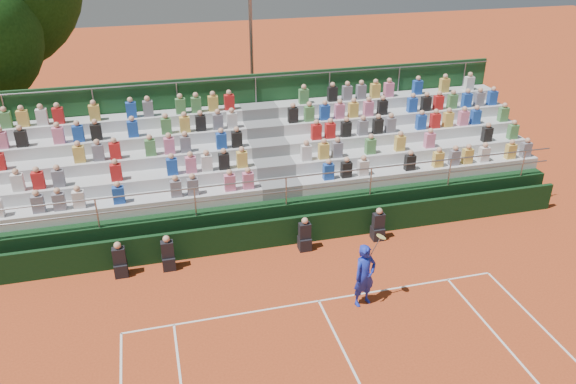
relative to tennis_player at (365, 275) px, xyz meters
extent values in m
plane|color=#B9461E|center=(-1.19, 0.40, -0.96)|extent=(90.00, 90.00, 0.00)
cube|color=white|center=(-1.19, 0.40, -0.95)|extent=(11.00, 0.06, 0.01)
cube|color=white|center=(-1.19, -2.80, -0.95)|extent=(0.06, 6.40, 0.01)
cube|color=black|center=(-1.19, 3.60, -0.46)|extent=(20.00, 0.15, 1.00)
cube|color=black|center=(-6.67, 3.15, -0.74)|extent=(0.40, 0.40, 0.44)
cube|color=black|center=(-6.67, 3.15, -0.26)|extent=(0.38, 0.25, 0.55)
sphere|color=tan|center=(-6.67, 3.15, 0.12)|extent=(0.22, 0.22, 0.22)
cube|color=black|center=(-5.23, 3.15, -0.74)|extent=(0.40, 0.40, 0.44)
cube|color=black|center=(-5.23, 3.15, -0.26)|extent=(0.38, 0.25, 0.55)
sphere|color=tan|center=(-5.23, 3.15, 0.12)|extent=(0.22, 0.22, 0.22)
cube|color=black|center=(-0.82, 3.15, -0.74)|extent=(0.40, 0.40, 0.44)
cube|color=black|center=(-0.82, 3.15, -0.26)|extent=(0.38, 0.25, 0.55)
sphere|color=tan|center=(-0.82, 3.15, 0.12)|extent=(0.22, 0.22, 0.22)
cube|color=black|center=(1.76, 3.15, -0.74)|extent=(0.40, 0.40, 0.44)
cube|color=black|center=(1.76, 3.15, -0.26)|extent=(0.38, 0.25, 0.55)
sphere|color=tan|center=(1.76, 3.15, 0.12)|extent=(0.22, 0.22, 0.22)
cube|color=black|center=(-1.19, 6.70, -0.36)|extent=(20.00, 5.20, 1.20)
cube|color=silver|center=(-6.54, 5.02, 0.45)|extent=(9.30, 0.85, 0.42)
cube|color=silver|center=(4.16, 5.02, 0.45)|extent=(9.30, 0.85, 0.42)
cube|color=slate|center=(-1.19, 5.02, 0.45)|extent=(1.40, 0.85, 0.42)
cube|color=silver|center=(-6.54, 5.87, 0.87)|extent=(9.30, 0.85, 0.42)
cube|color=silver|center=(4.16, 5.87, 0.87)|extent=(9.30, 0.85, 0.42)
cube|color=slate|center=(-1.19, 5.87, 0.87)|extent=(1.40, 0.85, 0.42)
cube|color=silver|center=(-6.54, 6.72, 1.29)|extent=(9.30, 0.85, 0.42)
cube|color=silver|center=(4.16, 6.72, 1.29)|extent=(9.30, 0.85, 0.42)
cube|color=slate|center=(-1.19, 6.72, 1.29)|extent=(1.40, 0.85, 0.42)
cube|color=silver|center=(-6.54, 7.57, 1.71)|extent=(9.30, 0.85, 0.42)
cube|color=silver|center=(4.16, 7.57, 1.71)|extent=(9.30, 0.85, 0.42)
cube|color=slate|center=(-1.19, 7.57, 1.71)|extent=(1.40, 0.85, 0.42)
cube|color=silver|center=(-6.54, 8.42, 2.13)|extent=(9.30, 0.85, 0.42)
cube|color=silver|center=(4.16, 8.42, 2.13)|extent=(9.30, 0.85, 0.42)
cube|color=slate|center=(-1.19, 8.42, 2.13)|extent=(1.40, 0.85, 0.42)
cube|color=#1A4321|center=(-1.19, 8.95, 1.24)|extent=(20.00, 0.12, 4.40)
cylinder|color=gray|center=(-1.19, 4.15, 1.24)|extent=(20.00, 0.05, 0.05)
cylinder|color=gray|center=(-1.19, 8.85, 3.34)|extent=(20.00, 0.05, 0.05)
cube|color=slate|center=(-8.95, 4.87, 0.94)|extent=(0.36, 0.24, 0.56)
cube|color=slate|center=(-8.33, 4.87, 0.94)|extent=(0.36, 0.24, 0.56)
cube|color=silver|center=(-7.74, 4.87, 0.94)|extent=(0.36, 0.24, 0.56)
cube|color=#1E4CB2|center=(-6.53, 4.87, 0.94)|extent=(0.36, 0.24, 0.56)
cube|color=slate|center=(-4.72, 4.87, 0.94)|extent=(0.36, 0.24, 0.56)
cube|color=slate|center=(-4.18, 4.87, 0.94)|extent=(0.36, 0.24, 0.56)
cube|color=pink|center=(-2.95, 4.87, 0.94)|extent=(0.36, 0.24, 0.56)
cube|color=pink|center=(-2.32, 4.87, 0.94)|extent=(0.36, 0.24, 0.56)
cube|color=silver|center=(-9.57, 5.72, 1.36)|extent=(0.36, 0.24, 0.56)
cube|color=red|center=(-8.97, 5.72, 1.36)|extent=(0.36, 0.24, 0.56)
cube|color=slate|center=(-8.36, 5.72, 1.36)|extent=(0.36, 0.24, 0.56)
cube|color=red|center=(-6.56, 5.72, 1.36)|extent=(0.36, 0.24, 0.56)
cube|color=#1E4CB2|center=(-4.75, 5.72, 1.36)|extent=(0.36, 0.24, 0.56)
cube|color=pink|center=(-4.12, 5.72, 1.36)|extent=(0.36, 0.24, 0.56)
cube|color=silver|center=(-3.58, 5.72, 1.36)|extent=(0.36, 0.24, 0.56)
cube|color=black|center=(-2.99, 5.72, 1.36)|extent=(0.36, 0.24, 0.56)
cube|color=gold|center=(-2.36, 5.72, 1.36)|extent=(0.36, 0.24, 0.56)
cube|color=gold|center=(-7.71, 6.57, 1.78)|extent=(0.36, 0.24, 0.56)
cube|color=slate|center=(-7.10, 6.57, 1.78)|extent=(0.36, 0.24, 0.56)
cube|color=red|center=(-6.55, 6.57, 1.78)|extent=(0.36, 0.24, 0.56)
cube|color=#4C8C4C|center=(-5.38, 6.57, 1.78)|extent=(0.36, 0.24, 0.56)
cube|color=pink|center=(-4.74, 6.57, 1.78)|extent=(0.36, 0.24, 0.56)
cube|color=slate|center=(-4.19, 6.57, 1.78)|extent=(0.36, 0.24, 0.56)
cube|color=#1E4CB2|center=(-2.93, 6.57, 1.78)|extent=(0.36, 0.24, 0.56)
cube|color=black|center=(-2.38, 6.57, 1.78)|extent=(0.36, 0.24, 0.56)
cube|color=pink|center=(-10.16, 7.42, 2.20)|extent=(0.36, 0.24, 0.56)
cube|color=black|center=(-9.55, 7.42, 2.20)|extent=(0.36, 0.24, 0.56)
cube|color=pink|center=(-8.37, 7.42, 2.20)|extent=(0.36, 0.24, 0.56)
cube|color=#1E4CB2|center=(-7.73, 7.42, 2.20)|extent=(0.36, 0.24, 0.56)
cube|color=black|center=(-7.14, 7.42, 2.20)|extent=(0.36, 0.24, 0.56)
cube|color=#1E4CB2|center=(-5.91, 7.42, 2.20)|extent=(0.36, 0.24, 0.56)
cube|color=#4C8C4C|center=(-4.75, 7.42, 2.20)|extent=(0.36, 0.24, 0.56)
cube|color=gold|center=(-4.10, 7.42, 2.20)|extent=(0.36, 0.24, 0.56)
cube|color=black|center=(-3.53, 7.42, 2.20)|extent=(0.36, 0.24, 0.56)
cube|color=slate|center=(-2.90, 7.42, 2.20)|extent=(0.36, 0.24, 0.56)
cube|color=silver|center=(-2.39, 7.42, 2.20)|extent=(0.36, 0.24, 0.56)
cube|color=#4C8C4C|center=(-10.09, 8.27, 2.62)|extent=(0.36, 0.24, 0.56)
cube|color=gold|center=(-9.54, 8.27, 2.62)|extent=(0.36, 0.24, 0.56)
cube|color=silver|center=(-8.92, 8.27, 2.62)|extent=(0.36, 0.24, 0.56)
cube|color=red|center=(-8.38, 8.27, 2.62)|extent=(0.36, 0.24, 0.56)
cube|color=gold|center=(-7.17, 8.27, 2.62)|extent=(0.36, 0.24, 0.56)
cube|color=#1E4CB2|center=(-5.90, 8.27, 2.62)|extent=(0.36, 0.24, 0.56)
cube|color=slate|center=(-5.31, 8.27, 2.62)|extent=(0.36, 0.24, 0.56)
cube|color=#4C8C4C|center=(-4.14, 8.27, 2.62)|extent=(0.36, 0.24, 0.56)
cube|color=#4C8C4C|center=(-3.57, 8.27, 2.62)|extent=(0.36, 0.24, 0.56)
cube|color=gold|center=(-2.94, 8.27, 2.62)|extent=(0.36, 0.24, 0.56)
cube|color=red|center=(-2.33, 8.27, 2.62)|extent=(0.36, 0.24, 0.56)
cube|color=#1E4CB2|center=(0.52, 4.87, 0.94)|extent=(0.36, 0.24, 0.56)
cube|color=black|center=(1.18, 4.87, 0.94)|extent=(0.36, 0.24, 0.56)
cube|color=silver|center=(1.80, 4.87, 0.94)|extent=(0.36, 0.24, 0.56)
cube|color=black|center=(3.60, 4.87, 0.94)|extent=(0.36, 0.24, 0.56)
cube|color=gold|center=(4.73, 4.87, 0.94)|extent=(0.36, 0.24, 0.56)
cube|color=slate|center=(5.38, 4.87, 0.94)|extent=(0.36, 0.24, 0.56)
cube|color=gold|center=(5.92, 4.87, 0.94)|extent=(0.36, 0.24, 0.56)
cube|color=silver|center=(6.61, 4.87, 0.94)|extent=(0.36, 0.24, 0.56)
cube|color=gold|center=(7.74, 4.87, 0.94)|extent=(0.36, 0.24, 0.56)
cube|color=slate|center=(8.40, 4.87, 0.94)|extent=(0.36, 0.24, 0.56)
cube|color=silver|center=(-0.05, 5.72, 1.36)|extent=(0.36, 0.24, 0.56)
cube|color=gold|center=(0.60, 5.72, 1.36)|extent=(0.36, 0.24, 0.56)
cube|color=slate|center=(1.11, 5.72, 1.36)|extent=(0.36, 0.24, 0.56)
cube|color=#4C8C4C|center=(2.40, 5.72, 1.36)|extent=(0.36, 0.24, 0.56)
cube|color=gold|center=(3.56, 5.72, 1.36)|extent=(0.36, 0.24, 0.56)
cube|color=pink|center=(4.77, 5.72, 1.36)|extent=(0.36, 0.24, 0.56)
cube|color=black|center=(7.19, 5.72, 1.36)|extent=(0.36, 0.24, 0.56)
cube|color=#4C8C4C|center=(8.32, 5.72, 1.36)|extent=(0.36, 0.24, 0.56)
cube|color=red|center=(0.58, 6.57, 1.78)|extent=(0.36, 0.24, 0.56)
cube|color=red|center=(1.11, 6.57, 1.78)|extent=(0.36, 0.24, 0.56)
cube|color=black|center=(1.74, 6.57, 1.78)|extent=(0.36, 0.24, 0.56)
cube|color=slate|center=(2.40, 6.57, 1.78)|extent=(0.36, 0.24, 0.56)
cube|color=black|center=(3.01, 6.57, 1.78)|extent=(0.36, 0.24, 0.56)
cube|color=slate|center=(3.52, 6.57, 1.78)|extent=(0.36, 0.24, 0.56)
cube|color=#1E4CB2|center=(4.79, 6.57, 1.78)|extent=(0.36, 0.24, 0.56)
cube|color=red|center=(5.39, 6.57, 1.78)|extent=(0.36, 0.24, 0.56)
cube|color=gold|center=(5.95, 6.57, 1.78)|extent=(0.36, 0.24, 0.56)
cube|color=pink|center=(6.61, 6.57, 1.78)|extent=(0.36, 0.24, 0.56)
cube|color=#1E4CB2|center=(7.14, 6.57, 1.78)|extent=(0.36, 0.24, 0.56)
cube|color=#4C8C4C|center=(8.38, 6.57, 1.78)|extent=(0.36, 0.24, 0.56)
cube|color=black|center=(-0.08, 7.42, 2.20)|extent=(0.36, 0.24, 0.56)
cube|color=#4C8C4C|center=(0.55, 7.42, 2.20)|extent=(0.36, 0.24, 0.56)
cube|color=#1E4CB2|center=(1.16, 7.42, 2.20)|extent=(0.36, 0.24, 0.56)
cube|color=pink|center=(1.76, 7.42, 2.20)|extent=(0.36, 0.24, 0.56)
cube|color=gold|center=(2.32, 7.42, 2.20)|extent=(0.36, 0.24, 0.56)
cube|color=pink|center=(2.94, 7.42, 2.20)|extent=(0.36, 0.24, 0.56)
cube|color=black|center=(3.52, 7.42, 2.20)|extent=(0.36, 0.24, 0.56)
cube|color=#1E4CB2|center=(4.79, 7.42, 2.20)|extent=(0.36, 0.24, 0.56)
cube|color=black|center=(5.38, 7.42, 2.20)|extent=(0.36, 0.24, 0.56)
cube|color=red|center=(5.93, 7.42, 2.20)|extent=(0.36, 0.24, 0.56)
cube|color=#4C8C4C|center=(6.54, 7.42, 2.20)|extent=(0.36, 0.24, 0.56)
cube|color=#1E4CB2|center=(7.19, 7.42, 2.20)|extent=(0.36, 0.24, 0.56)
cube|color=slate|center=(7.75, 7.42, 2.20)|extent=(0.36, 0.24, 0.56)
cube|color=#1E4CB2|center=(8.35, 7.42, 2.20)|extent=(0.36, 0.24, 0.56)
cube|color=#4C8C4C|center=(0.58, 8.27, 2.62)|extent=(0.36, 0.24, 0.56)
cube|color=black|center=(1.75, 8.27, 2.62)|extent=(0.36, 0.24, 0.56)
cube|color=slate|center=(2.36, 8.27, 2.62)|extent=(0.36, 0.24, 0.56)
cube|color=slate|center=(2.94, 8.27, 2.62)|extent=(0.36, 0.24, 0.56)
cube|color=gold|center=(3.54, 8.27, 2.62)|extent=(0.36, 0.24, 0.56)
cube|color=pink|center=(4.13, 8.27, 2.62)|extent=(0.36, 0.24, 0.56)
cube|color=#1E4CB2|center=(5.39, 8.27, 2.62)|extent=(0.36, 0.24, 0.56)
cube|color=gold|center=(6.60, 8.27, 2.62)|extent=(0.36, 0.24, 0.56)
cube|color=silver|center=(7.73, 8.27, 2.62)|extent=(0.36, 0.24, 0.56)
imported|color=#192DC0|center=(0.00, 0.00, 0.00)|extent=(0.79, 0.63, 1.90)
cylinder|color=gray|center=(0.25, 0.00, 0.89)|extent=(0.26, 0.03, 0.51)
cylinder|color=#E5D866|center=(0.40, 0.00, 1.19)|extent=(0.26, 0.28, 0.14)
cylinder|color=#3D2516|center=(-11.31, 15.36, 1.21)|extent=(0.50, 0.50, 4.34)
cylinder|color=gray|center=(-0.42, 13.49, 2.99)|extent=(0.16, 0.16, 7.89)
camera|label=1|loc=(-5.31, -11.91, 9.13)|focal=35.00mm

